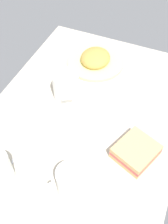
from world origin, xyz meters
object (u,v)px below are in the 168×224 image
at_px(paper_napkin, 148,100).
at_px(plate_of_food, 95,60).
at_px(sandwich_main, 136,151).
at_px(spoon, 20,139).
at_px(coffee_mug_black, 66,86).
at_px(coffee_mug_milky, 71,181).

bearing_deg(paper_napkin, plate_of_food, -114.92).
xyz_separation_m(sandwich_main, spoon, (0.09, -0.35, -0.02)).
distance_m(plate_of_food, paper_napkin, 0.27).
xyz_separation_m(coffee_mug_black, coffee_mug_milky, (0.31, 0.16, -0.00)).
bearing_deg(coffee_mug_black, plate_of_food, 172.94).
bearing_deg(paper_napkin, coffee_mug_milky, -15.22).
bearing_deg(plate_of_food, coffee_mug_milky, 14.60).
bearing_deg(paper_napkin, sandwich_main, 5.02).
bearing_deg(sandwich_main, coffee_mug_black, -114.97).
bearing_deg(plate_of_food, paper_napkin, 65.08).
distance_m(coffee_mug_black, spoon, 0.24).
height_order(plate_of_food, coffee_mug_milky, coffee_mug_milky).
bearing_deg(coffee_mug_black, paper_napkin, 109.73).
distance_m(plate_of_food, spoon, 0.44).
relative_size(coffee_mug_black, spoon, 0.86).
height_order(spoon, paper_napkin, spoon).
relative_size(plate_of_food, paper_napkin, 1.85).
xyz_separation_m(sandwich_main, paper_napkin, (-0.23, -0.02, -0.02)).
bearing_deg(coffee_mug_black, coffee_mug_milky, 27.70).
height_order(coffee_mug_black, coffee_mug_milky, coffee_mug_black).
xyz_separation_m(plate_of_food, spoon, (0.43, -0.08, -0.01)).
relative_size(coffee_mug_milky, spoon, 0.75).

